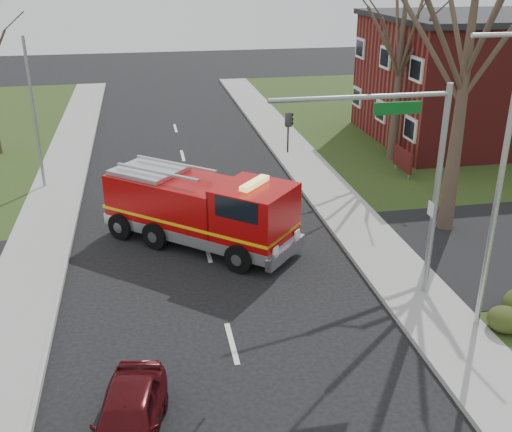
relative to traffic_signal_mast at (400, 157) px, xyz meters
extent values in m
plane|color=black|center=(-5.21, -1.50, -4.71)|extent=(120.00, 120.00, 0.00)
cube|color=#999994|center=(0.99, -1.50, -4.63)|extent=(2.40, 80.00, 0.15)
cube|color=maroon|center=(13.79, 16.50, -1.21)|extent=(15.00, 10.00, 7.00)
cube|color=silver|center=(6.24, 16.50, -2.71)|extent=(0.12, 1.40, 1.20)
cube|color=#4B1111|center=(5.29, 11.00, -3.81)|extent=(0.12, 2.00, 1.00)
cylinder|color=gray|center=(5.29, 10.20, -4.26)|extent=(0.08, 0.08, 0.90)
cylinder|color=gray|center=(5.29, 11.80, -4.26)|extent=(0.08, 0.08, 0.90)
cone|color=#3F3025|center=(4.29, 4.50, 1.29)|extent=(0.64, 0.64, 12.00)
cone|color=#3F3025|center=(5.79, 13.50, 0.54)|extent=(0.56, 0.56, 10.50)
cylinder|color=gray|center=(1.29, 0.00, -1.31)|extent=(0.18, 0.18, 6.80)
cylinder|color=gray|center=(-1.31, 0.00, 1.79)|extent=(5.20, 0.14, 0.14)
cube|color=#0C591E|center=(-0.21, 0.00, 1.44)|extent=(1.40, 0.06, 0.35)
imported|color=black|center=(-3.31, 0.00, 1.44)|extent=(0.22, 0.18, 1.10)
cylinder|color=#B7BABF|center=(1.99, -2.00, -0.51)|extent=(0.16, 0.16, 8.40)
cylinder|color=#B7BABF|center=(1.29, -2.00, 3.59)|extent=(1.40, 0.12, 0.12)
cylinder|color=gray|center=(-12.01, 12.50, -1.21)|extent=(0.14, 0.14, 7.00)
cube|color=#9C0707|center=(-6.27, 5.98, -3.25)|extent=(5.29, 5.05, 1.97)
cube|color=#9C0707|center=(-3.58, 3.63, -3.11)|extent=(3.45, 3.45, 2.25)
cube|color=#B7BABF|center=(-5.42, 5.24, -4.05)|extent=(7.14, 6.68, 0.42)
cube|color=#E5B20C|center=(-5.42, 5.24, -3.53)|extent=(7.14, 6.68, 0.11)
cube|color=black|center=(-2.81, 2.95, -2.41)|extent=(1.48, 1.67, 0.80)
cube|color=#E5D866|center=(-3.58, 3.63, -1.84)|extent=(1.24, 1.35, 0.17)
cylinder|color=black|center=(-4.32, 2.65, -4.19)|extent=(0.99, 0.93, 1.03)
cylinder|color=black|center=(-2.71, 4.49, -4.19)|extent=(0.99, 0.93, 1.03)
cylinder|color=black|center=(-8.35, 6.18, -4.19)|extent=(0.99, 0.93, 1.03)
cylinder|color=black|center=(-6.74, 8.01, -4.19)|extent=(0.99, 0.93, 1.03)
imported|color=#420A0E|center=(-8.01, -4.74, -4.09)|extent=(2.05, 3.82, 1.23)
camera|label=1|loc=(-7.19, -15.46, 5.21)|focal=42.00mm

